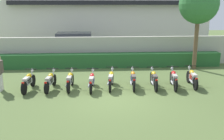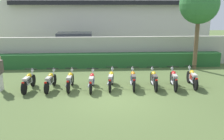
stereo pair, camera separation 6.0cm
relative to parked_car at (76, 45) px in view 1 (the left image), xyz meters
name	(u,v)px [view 1 (the left image)]	position (x,y,z in m)	size (l,w,h in m)	color
ground	(115,99)	(2.30, -9.74, -0.94)	(60.00, 60.00, 0.00)	#566B38
building	(102,5)	(2.30, 6.12, 3.00)	(19.63, 6.50, 7.88)	silver
compound_wall	(107,51)	(2.30, -3.13, 0.03)	(18.65, 0.30, 1.93)	#BCB7A8
hedge_row	(108,60)	(2.30, -3.83, -0.47)	(14.92, 0.70, 0.93)	#28602D
parked_car	(76,45)	(0.00, 0.00, 0.00)	(4.50, 2.07, 1.89)	silver
tree_near_inspector	(199,5)	(7.80, -4.69, 3.08)	(2.39, 2.39, 5.25)	brown
motorcycle_in_row_0	(28,81)	(-1.75, -8.31, -0.49)	(0.60, 1.86, 0.96)	black
motorcycle_in_row_1	(50,81)	(-0.72, -8.26, -0.49)	(0.60, 1.90, 0.95)	black
motorcycle_in_row_2	(70,80)	(0.23, -8.25, -0.49)	(0.60, 1.84, 0.96)	black
motorcycle_in_row_3	(92,81)	(1.29, -8.38, -0.50)	(0.60, 1.89, 0.94)	black
motorcycle_in_row_4	(111,79)	(2.24, -8.21, -0.48)	(0.60, 1.91, 0.97)	black
motorcycle_in_row_5	(133,79)	(3.33, -8.25, -0.48)	(0.60, 1.84, 0.97)	black
motorcycle_in_row_6	(154,79)	(4.36, -8.29, -0.48)	(0.60, 1.87, 0.97)	black
motorcycle_in_row_7	(174,79)	(5.35, -8.34, -0.48)	(0.60, 1.90, 0.98)	black
motorcycle_in_row_8	(192,78)	(6.34, -8.20, -0.48)	(0.60, 1.89, 0.97)	black
inspector_person	(0,70)	(-3.05, -8.26, 0.09)	(0.23, 0.69, 1.72)	silver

